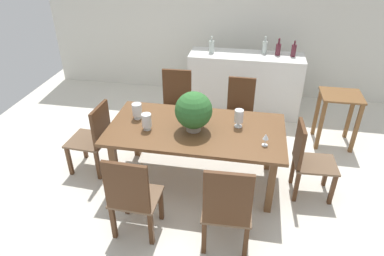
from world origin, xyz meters
The scene contains 20 objects.
ground_plane centered at (0.00, 0.00, 0.00)m, with size 7.04×7.04×0.00m, color silver.
back_wall centered at (0.00, 2.60, 1.30)m, with size 6.40×0.10×2.60m, color silver.
dining_table centered at (0.00, -0.14, 0.67)m, with size 2.03×1.04×0.76m.
chair_foot_end centered at (1.28, -0.15, 0.50)m, with size 0.49×0.43×0.92m.
chair_far_left centered at (-0.46, 0.86, 0.55)m, with size 0.47×0.47×1.01m.
chair_far_right centered at (0.46, 0.85, 0.52)m, with size 0.42×0.44×0.97m.
chair_near_right centered at (0.46, -1.14, 0.55)m, with size 0.48×0.47×1.02m.
chair_head_end centered at (-1.28, -0.15, 0.51)m, with size 0.49×0.47×0.93m.
chair_near_left centered at (-0.46, -1.13, 0.54)m, with size 0.48×0.43×0.98m.
flower_centerpiece centered at (-0.02, -0.19, 1.00)m, with size 0.42×0.42×0.46m.
crystal_vase_left centered at (-0.73, -0.04, 0.87)m, with size 0.12×0.12×0.19m.
crystal_vase_center_near centered at (-0.54, -0.27, 0.87)m, with size 0.11×0.11×0.20m.
crystal_vase_right centered at (0.47, -0.02, 0.89)m, with size 0.10×0.10×0.22m.
wine_glass centered at (0.78, -0.36, 0.86)m, with size 0.06×0.06×0.14m.
kitchen_counter centered at (0.48, 1.81, 0.50)m, with size 1.80×0.54×1.00m, color silver.
wine_bottle_tall centered at (-0.08, 1.80, 1.10)m, with size 0.08×0.08×0.26m.
wine_bottle_amber centered at (1.18, 1.85, 1.09)m, with size 0.08×0.08×0.25m.
wine_bottle_green centered at (0.95, 1.88, 1.10)m, with size 0.08×0.08×0.26m.
wine_bottle_clear centered at (0.74, 1.92, 1.10)m, with size 0.07×0.07×0.27m.
side_table centered at (1.81, 1.04, 0.56)m, with size 0.55×0.48×0.78m.
Camera 1 is at (0.56, -3.48, 2.80)m, focal length 32.16 mm.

